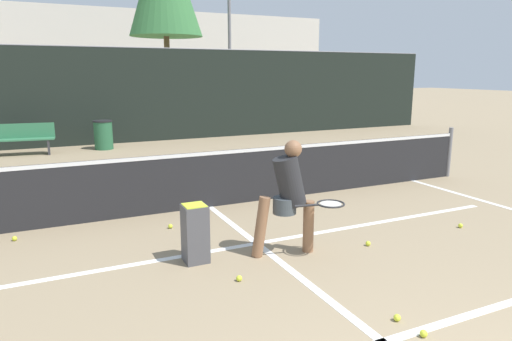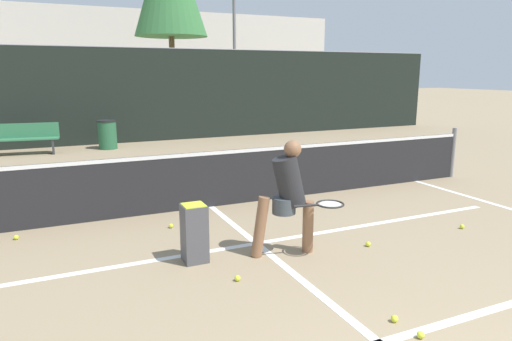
{
  "view_description": "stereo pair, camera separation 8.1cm",
  "coord_description": "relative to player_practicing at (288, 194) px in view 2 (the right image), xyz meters",
  "views": [
    {
      "loc": [
        -2.44,
        -0.79,
        2.23
      ],
      "look_at": [
        0.08,
        4.59,
        0.95
      ],
      "focal_mm": 32.0,
      "sensor_mm": 36.0,
      "label": 1
    },
    {
      "loc": [
        -2.36,
        -0.83,
        2.23
      ],
      "look_at": [
        0.08,
        4.59,
        0.95
      ],
      "focal_mm": 32.0,
      "sensor_mm": 36.0,
      "label": 2
    }
  ],
  "objects": [
    {
      "name": "court_service_line",
      "position": [
        -0.21,
        0.47,
        -0.77
      ],
      "size": [
        8.25,
        0.1,
        0.01
      ],
      "primitive_type": "cube",
      "color": "white",
      "rests_on": "ground"
    },
    {
      "name": "court_center_mark",
      "position": [
        -0.21,
        0.15,
        -0.77
      ],
      "size": [
        0.1,
        4.38,
        0.01
      ],
      "primitive_type": "cube",
      "color": "white",
      "rests_on": "ground"
    },
    {
      "name": "court_sideline_right",
      "position": [
        4.3,
        0.15,
        -0.77
      ],
      "size": [
        0.1,
        5.38,
        0.01
      ],
      "primitive_type": "cube",
      "color": "white",
      "rests_on": "ground"
    },
    {
      "name": "net",
      "position": [
        -0.21,
        2.34,
        -0.27
      ],
      "size": [
        11.09,
        0.09,
        1.07
      ],
      "color": "slate",
      "rests_on": "ground"
    },
    {
      "name": "fence_back",
      "position": [
        -0.21,
        10.32,
        0.72
      ],
      "size": [
        24.0,
        0.06,
        3.01
      ],
      "color": "black",
      "rests_on": "ground"
    },
    {
      "name": "player_practicing",
      "position": [
        0.0,
        0.0,
        0.0
      ],
      "size": [
        1.08,
        0.68,
        1.44
      ],
      "rotation": [
        0.0,
        0.0,
        -0.19
      ],
      "color": "#8C6042",
      "rests_on": "ground"
    },
    {
      "name": "tennis_ball_scattered_1",
      "position": [
        2.76,
        -0.23,
        -0.74
      ],
      "size": [
        0.07,
        0.07,
        0.07
      ],
      "primitive_type": "sphere",
      "color": "#D1E033",
      "rests_on": "ground"
    },
    {
      "name": "tennis_ball_scattered_2",
      "position": [
        -0.74,
        1.82,
        -0.74
      ],
      "size": [
        0.07,
        0.07,
        0.07
      ],
      "primitive_type": "sphere",
      "color": "#D1E033",
      "rests_on": "ground"
    },
    {
      "name": "tennis_ball_scattered_3",
      "position": [
        -0.86,
        -0.46,
        -0.74
      ],
      "size": [
        0.07,
        0.07,
        0.07
      ],
      "primitive_type": "sphere",
      "color": "#D1E033",
      "rests_on": "ground"
    },
    {
      "name": "tennis_ball_scattered_4",
      "position": [
        -1.1,
        1.55,
        -0.74
      ],
      "size": [
        0.07,
        0.07,
        0.07
      ],
      "primitive_type": "sphere",
      "color": "#D1E033",
      "rests_on": "ground"
    },
    {
      "name": "tennis_ball_scattered_5",
      "position": [
        0.16,
        -2.13,
        -0.74
      ],
      "size": [
        0.07,
        0.07,
        0.07
      ],
      "primitive_type": "sphere",
      "color": "#D1E033",
      "rests_on": "ground"
    },
    {
      "name": "tennis_ball_scattered_6",
      "position": [
        1.08,
        -0.23,
        -0.74
      ],
      "size": [
        0.07,
        0.07,
        0.07
      ],
      "primitive_type": "sphere",
      "color": "#D1E033",
      "rests_on": "ground"
    },
    {
      "name": "tennis_ball_scattered_7",
      "position": [
        -3.14,
        1.95,
        -0.74
      ],
      "size": [
        0.07,
        0.07,
        0.07
      ],
      "primitive_type": "sphere",
      "color": "#D1E033",
      "rests_on": "ground"
    },
    {
      "name": "tennis_ball_scattered_8",
      "position": [
        0.13,
        -1.83,
        -0.74
      ],
      "size": [
        0.07,
        0.07,
        0.07
      ],
      "primitive_type": "sphere",
      "color": "#D1E033",
      "rests_on": "ground"
    },
    {
      "name": "ball_hopper",
      "position": [
        -1.12,
        0.26,
        -0.41
      ],
      "size": [
        0.28,
        0.28,
        0.71
      ],
      "color": "#4C4C51",
      "rests_on": "ground"
    },
    {
      "name": "courtside_bench",
      "position": [
        -3.26,
        9.2,
        -0.3
      ],
      "size": [
        1.79,
        0.58,
        0.86
      ],
      "rotation": [
        0.0,
        0.0,
        -0.12
      ],
      "color": "#33724C",
      "rests_on": "ground"
    },
    {
      "name": "trash_bin",
      "position": [
        -1.07,
        9.29,
        -0.35
      ],
      "size": [
        0.56,
        0.56,
        0.85
      ],
      "color": "#28603D",
      "rests_on": "ground"
    },
    {
      "name": "parked_car",
      "position": [
        1.6,
        12.35,
        -0.16
      ],
      "size": [
        1.7,
        3.99,
        1.47
      ],
      "color": "navy",
      "rests_on": "ground"
    },
    {
      "name": "building_far",
      "position": [
        -0.21,
        28.36,
        2.39
      ],
      "size": [
        36.0,
        2.4,
        6.34
      ],
      "primitive_type": "cube",
      "color": "beige",
      "rests_on": "ground"
    }
  ]
}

